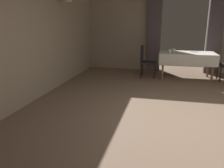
# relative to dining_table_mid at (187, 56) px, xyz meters

# --- Properties ---
(ground) EXTENTS (10.08, 10.08, 0.00)m
(ground) POSITION_rel_dining_table_mid_xyz_m (-0.08, -3.14, -0.65)
(ground) COLOR #7A604C
(wall_left) EXTENTS (0.49, 8.40, 3.00)m
(wall_left) POSITION_rel_dining_table_mid_xyz_m (-3.27, -3.14, 0.86)
(wall_left) COLOR gray
(wall_left) RESTS_ON ground
(wall_back) EXTENTS (6.40, 0.27, 3.00)m
(wall_back) POSITION_rel_dining_table_mid_xyz_m (-0.08, 1.04, 0.86)
(wall_back) COLOR gray
(wall_back) RESTS_ON ground
(dining_table_mid) EXTENTS (1.54, 0.92, 0.75)m
(dining_table_mid) POSITION_rel_dining_table_mid_xyz_m (0.00, 0.00, 0.00)
(dining_table_mid) COLOR olive
(dining_table_mid) RESTS_ON ground
(chair_mid_left) EXTENTS (0.44, 0.44, 0.93)m
(chair_mid_left) POSITION_rel_dining_table_mid_xyz_m (-1.16, -0.11, -0.14)
(chair_mid_left) COLOR black
(chair_mid_left) RESTS_ON ground
(glass_mid_a) EXTENTS (0.08, 0.08, 0.10)m
(glass_mid_a) POSITION_rel_dining_table_mid_xyz_m (-0.37, 0.02, 0.15)
(glass_mid_a) COLOR silver
(glass_mid_a) RESTS_ON dining_table_mid
(plate_mid_b) EXTENTS (0.22, 0.22, 0.01)m
(plate_mid_b) POSITION_rel_dining_table_mid_xyz_m (0.21, 0.22, 0.10)
(plate_mid_b) COLOR white
(plate_mid_b) RESTS_ON dining_table_mid
(glass_mid_c) EXTENTS (0.06, 0.06, 0.11)m
(glass_mid_c) POSITION_rel_dining_table_mid_xyz_m (-0.49, -0.24, 0.15)
(glass_mid_c) COLOR silver
(glass_mid_c) RESTS_ON dining_table_mid
(glass_mid_d) EXTENTS (0.08, 0.08, 0.08)m
(glass_mid_d) POSITION_rel_dining_table_mid_xyz_m (-0.39, 0.30, 0.14)
(glass_mid_d) COLOR silver
(glass_mid_d) RESTS_ON dining_table_mid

